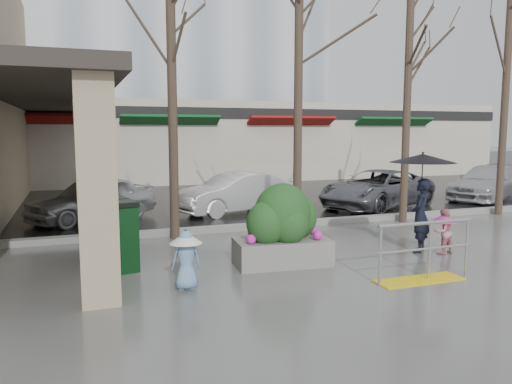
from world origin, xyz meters
TOP-DOWN VIEW (x-y plane):
  - ground at (0.00, 0.00)m, footprint 120.00×120.00m
  - street_asphalt at (0.00, 22.00)m, footprint 120.00×36.00m
  - curb at (0.00, 4.00)m, footprint 120.00×0.30m
  - canopy_slab at (-4.80, 8.00)m, footprint 2.80×18.00m
  - pillar_front at (-3.90, -0.50)m, footprint 0.55×0.55m
  - pillar_back at (-3.90, 6.00)m, footprint 0.55×0.55m
  - storefront_row at (2.00, 17.97)m, footprint 34.00×6.74m
  - handrail at (1.36, -1.20)m, footprint 1.90×0.50m
  - tree_west at (-2.00, 3.60)m, footprint 3.20×3.20m
  - tree_midwest at (1.20, 3.60)m, footprint 3.20×3.20m
  - tree_mideast at (4.50, 3.60)m, footprint 3.20×3.20m
  - tree_east at (8.00, 3.60)m, footprint 3.20×3.20m
  - woman at (2.64, 0.51)m, footprint 1.37×1.37m
  - child_pink at (2.97, 0.19)m, footprint 0.51×0.49m
  - child_blue at (-2.56, -0.27)m, footprint 0.53×0.53m
  - planter at (-0.50, 0.57)m, footprint 1.88×1.10m
  - news_boxes at (-3.61, 2.02)m, footprint 0.98×2.38m
  - car_a at (-3.75, 6.75)m, footprint 3.94×3.15m
  - car_b at (0.49, 6.67)m, footprint 4.05×2.41m
  - car_c at (5.26, 6.06)m, footprint 4.99×3.72m
  - car_d at (10.34, 6.41)m, footprint 4.68×3.48m

SIDE VIEW (x-z plane):
  - ground at x=0.00m, z-range 0.00..0.00m
  - street_asphalt at x=0.00m, z-range 0.00..0.01m
  - curb at x=0.00m, z-range 0.00..0.15m
  - handrail at x=1.36m, z-range -0.14..0.89m
  - child_pink at x=2.97m, z-range 0.06..1.01m
  - child_blue at x=-2.56m, z-range 0.09..1.08m
  - car_a at x=-3.75m, z-range 0.00..1.26m
  - car_b at x=0.49m, z-range 0.00..1.26m
  - car_c at x=5.26m, z-range 0.00..1.26m
  - car_d at x=10.34m, z-range 0.00..1.26m
  - news_boxes at x=-3.61m, z-range 0.00..1.30m
  - planter at x=-0.50m, z-range -0.04..1.54m
  - woman at x=2.64m, z-range 0.33..2.46m
  - pillar_front at x=-3.90m, z-range 0.00..3.50m
  - pillar_back at x=-3.90m, z-range 0.00..3.50m
  - storefront_row at x=2.00m, z-range 0.01..4.01m
  - canopy_slab at x=-4.80m, z-range 3.50..3.75m
  - tree_mideast at x=4.50m, z-range 1.61..8.11m
  - tree_west at x=-2.00m, z-range 1.68..8.48m
  - tree_midwest at x=1.20m, z-range 1.73..8.73m
  - tree_east at x=8.00m, z-range 1.78..8.98m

